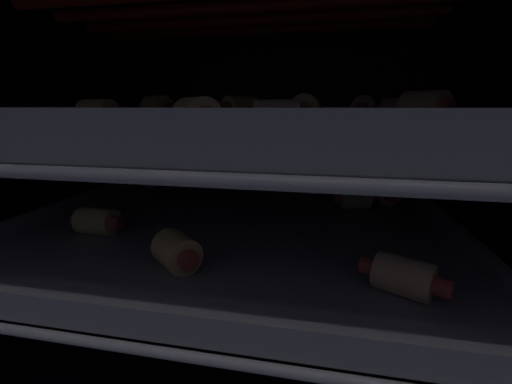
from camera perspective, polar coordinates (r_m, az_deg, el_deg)
The scene contains 25 objects.
ground_plane at distance 45.11cm, azimuth -2.16°, elevation -19.46°, with size 55.13×50.69×1.20cm, color black.
oven_wall_back at distance 62.12cm, azimuth 3.07°, elevation 8.58°, with size 55.13×1.20×36.60cm, color black.
oven_wall_left at distance 51.55cm, azimuth -33.10°, elevation 5.12°, with size 1.20×48.29×36.60cm, color black.
oven_wall_right at distance 41.08cm, azimuth 37.24°, elevation 2.75°, with size 1.20×48.29×36.60cm, color black.
heating_element at distance 38.75cm, azimuth -2.71°, elevation 28.82°, with size 42.18×22.57×1.33cm.
oven_rack_lower at distance 39.89cm, azimuth -2.31°, elevation -5.60°, with size 50.25×47.32×0.64cm.
baking_tray_lower at distance 39.63cm, azimuth -2.33°, elevation -4.54°, with size 44.94×42.32×2.02cm.
pig_in_blanket_lower_0 at distance 37.82cm, azimuth -25.22°, elevation -4.48°, with size 5.42×2.90×2.69cm.
pig_in_blanket_lower_1 at distance 44.38cm, azimuth 16.34°, elevation -0.98°, with size 5.49×3.35×2.77cm.
pig_in_blanket_lower_2 at distance 27.83cm, azimuth -13.25°, elevation -9.76°, with size 4.62×4.41×2.93cm.
pig_in_blanket_lower_3 at distance 57.24cm, azimuth -17.11°, elevation 2.34°, with size 2.81×4.47×2.81cm.
pig_in_blanket_lower_4 at distance 25.84cm, azimuth 23.64°, elevation -12.94°, with size 5.85×4.04×2.65cm.
pig_in_blanket_lower_5 at distance 48.43cm, azimuth 20.79°, elevation 0.10°, with size 3.90×6.62×3.07cm.
pig_in_blanket_lower_6 at distance 50.88cm, azimuth 8.57°, elevation 1.57°, with size 5.50×4.02×3.13cm.
oven_rack_upper at distance 37.66cm, azimuth -2.47°, elevation 9.16°, with size 50.37×47.32×0.76cm.
baking_tray_upper at distance 37.58cm, azimuth -2.49°, elevation 10.79°, with size 44.94×42.32×2.90cm.
pig_in_blanket_upper_0 at distance 24.88cm, azimuth -10.40°, elevation 12.58°, with size 4.54×4.91×2.56cm.
pig_in_blanket_upper_1 at distance 39.25cm, azimuth 8.50°, elevation 13.69°, with size 3.55×6.17×3.23cm.
pig_in_blanket_upper_2 at distance 46.92cm, azimuth -16.24°, elevation 13.40°, with size 5.17×4.08×3.29cm.
pig_in_blanket_upper_3 at distance 29.22cm, azimuth 3.56°, elevation 12.91°, with size 5.14×2.74×2.47cm.
pig_in_blanket_upper_4 at distance 45.56cm, azimuth 23.00°, elevation 12.63°, with size 5.97×4.16×2.96cm.
pig_in_blanket_upper_5 at distance 37.27cm, azimuth -25.08°, elevation 12.01°, with size 5.59×3.22×2.59cm.
pig_in_blanket_upper_6 at distance 39.64cm, azimuth -2.61°, elevation 13.70°, with size 4.90×5.62×3.06cm.
pig_in_blanket_upper_7 at distance 36.47cm, azimuth 26.53°, elevation 12.46°, with size 5.00×4.99×3.37cm.
pig_in_blanket_upper_8 at distance 49.35cm, azimuth 17.94°, elevation 13.31°, with size 4.20×5.98×3.31cm.
Camera 1 is at (8.99, -36.42, 24.45)cm, focal length 23.70 mm.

